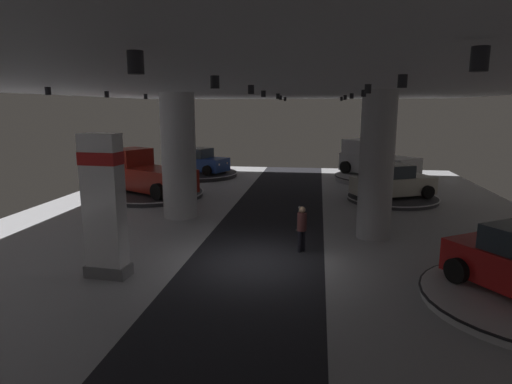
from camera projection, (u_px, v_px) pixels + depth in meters
ground at (255, 263)px, 13.78m from camera, size 24.00×44.00×0.06m
ceiling_with_spotlights at (255, 84)px, 12.70m from camera, size 24.00×44.00×0.39m
column_left at (179, 156)px, 19.02m from camera, size 1.51×1.51×5.50m
column_right at (376, 166)px, 15.93m from camera, size 1.26×1.26×5.50m
brand_sign_pylon at (104, 205)px, 12.26m from camera, size 1.32×0.75×4.17m
display_platform_far_left at (152, 194)px, 23.86m from camera, size 5.68×5.68×0.26m
pickup_truck_far_left at (147, 175)px, 23.85m from camera, size 5.66×4.50×2.30m
display_platform_deep_left at (199, 174)px, 30.72m from camera, size 5.50×5.50×0.31m
display_car_deep_left at (198, 161)px, 30.56m from camera, size 4.57×3.34×1.71m
display_platform_far_right at (392, 198)px, 22.79m from camera, size 4.73×4.73×0.22m
display_car_far_right at (393, 182)px, 22.61m from camera, size 4.57×3.51×1.71m
display_platform_deep_right at (378, 178)px, 28.80m from camera, size 5.68×5.68×0.37m
pickup_truck_deep_right at (375, 161)px, 28.85m from camera, size 5.06×5.38×2.30m
visitor_walking_near at (302, 226)px, 14.64m from camera, size 0.32×0.32×1.59m
stanchion_a at (299, 222)px, 17.22m from camera, size 0.28×0.28×1.01m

